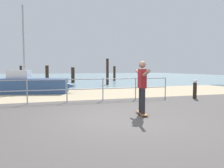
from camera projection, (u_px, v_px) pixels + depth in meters
ground_plane at (131, 128)px, 5.59m from camera, size 24.00×10.00×0.04m
beach_strip at (80, 93)px, 13.20m from camera, size 24.00×6.00×0.04m
sea_surface at (55, 77)px, 39.84m from camera, size 72.00×50.00×0.04m
railing_fence at (47, 87)px, 9.33m from camera, size 11.44×0.05×1.05m
sailboat at (33, 85)px, 13.16m from camera, size 5.07×2.39×5.20m
skateboard at (142, 113)px, 7.03m from camera, size 0.33×0.82×0.08m
skateboarder at (142, 84)px, 6.96m from camera, size 0.33×1.44×1.65m
bollard_short at (195, 91)px, 10.85m from camera, size 0.18×0.18×0.80m
seagull at (195, 81)px, 10.80m from camera, size 0.24×0.47×0.18m
groyne_post_1 at (21, 74)px, 24.12m from camera, size 0.26×0.26×1.80m
groyne_post_2 at (47, 75)px, 19.44m from camera, size 0.29×0.29×1.76m
groyne_post_3 at (73, 75)px, 23.01m from camera, size 0.36×0.36×1.62m
groyne_post_4 at (107, 72)px, 20.11m from camera, size 0.24×0.24×2.40m
groyne_post_5 at (114, 73)px, 26.66m from camera, size 0.28×0.28×1.77m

